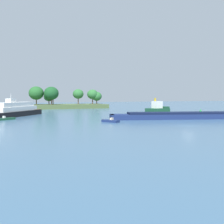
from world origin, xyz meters
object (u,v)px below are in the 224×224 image
at_px(cargo_barge, 190,115).
at_px(channel_buoy_green, 200,112).
at_px(tugboat, 158,108).
at_px(white_riverboat, 17,110).
at_px(fishing_skiff, 110,121).
at_px(small_motorboat, 5,119).

height_order(cargo_barge, channel_buoy_green, cargo_barge).
relative_size(cargo_barge, channel_buoy_green, 21.34).
distance_m(tugboat, cargo_barge, 30.33).
distance_m(tugboat, white_riverboat, 50.04).
xyz_separation_m(fishing_skiff, channel_buoy_green, (35.38, 12.19, 0.52)).
distance_m(small_motorboat, channel_buoy_green, 57.67).
height_order(tugboat, small_motorboat, tugboat).
xyz_separation_m(tugboat, white_riverboat, (-49.90, -3.68, 0.46)).
height_order(tugboat, channel_buoy_green, tugboat).
bearing_deg(channel_buoy_green, cargo_barge, -138.38).
xyz_separation_m(cargo_barge, small_motorboat, (-45.13, 13.70, -0.65)).
height_order(small_motorboat, channel_buoy_green, channel_buoy_green).
height_order(fishing_skiff, white_riverboat, white_riverboat).
distance_m(fishing_skiff, channel_buoy_green, 37.42).
xyz_separation_m(tugboat, cargo_barge, (-7.89, -29.28, -0.40)).
bearing_deg(white_riverboat, fishing_skiff, -54.41).
bearing_deg(fishing_skiff, white_riverboat, 125.59).
bearing_deg(cargo_barge, fishing_skiff, -177.25).
bearing_deg(tugboat, cargo_barge, -105.08).
height_order(tugboat, white_riverboat, white_riverboat).
xyz_separation_m(small_motorboat, channel_buoy_green, (57.61, -2.61, 0.53)).
bearing_deg(fishing_skiff, cargo_barge, 2.75).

